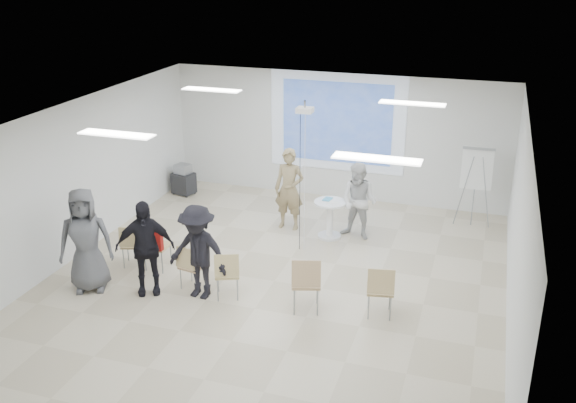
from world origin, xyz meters
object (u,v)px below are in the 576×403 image
(laptop, at_px, (193,264))
(player_right, at_px, (359,197))
(chair_left_mid, at_px, (155,243))
(av_cart, at_px, (183,180))
(chair_far_left, at_px, (132,242))
(audience_outer, at_px, (85,234))
(audience_mid, at_px, (198,246))
(pedestal_table, at_px, (330,217))
(flipchart_easel, at_px, (477,169))
(chair_right_inner, at_px, (306,280))
(player_left, at_px, (289,184))
(audience_left, at_px, (144,241))
(chair_center, at_px, (227,271))
(chair_right_far, at_px, (380,287))
(chair_left_inner, at_px, (190,264))

(laptop, bearing_deg, player_right, -118.22)
(chair_left_mid, height_order, laptop, chair_left_mid)
(player_right, bearing_deg, av_cart, 177.32)
(player_right, xyz_separation_m, av_cart, (-4.60, 1.21, -0.54))
(chair_far_left, bearing_deg, audience_outer, -121.91)
(audience_mid, bearing_deg, pedestal_table, 69.59)
(chair_far_left, distance_m, flipchart_easel, 7.19)
(chair_far_left, height_order, av_cart, chair_far_left)
(pedestal_table, relative_size, av_cart, 1.09)
(laptop, bearing_deg, chair_right_inner, -175.90)
(laptop, height_order, flipchart_easel, flipchart_easel)
(player_left, height_order, player_right, player_left)
(chair_far_left, xyz_separation_m, av_cart, (-0.84, 3.80, -0.15))
(pedestal_table, xyz_separation_m, laptop, (-1.76, -2.78, -0.01))
(chair_right_inner, xyz_separation_m, audience_mid, (-1.89, -0.05, 0.36))
(player_right, distance_m, audience_left, 4.51)
(chair_right_inner, xyz_separation_m, audience_left, (-2.81, -0.20, 0.38))
(chair_center, bearing_deg, chair_far_left, 143.39)
(pedestal_table, distance_m, chair_right_far, 3.18)
(chair_right_far, bearing_deg, player_right, 97.55)
(chair_right_far, xyz_separation_m, audience_outer, (-5.02, -0.62, 0.50))
(pedestal_table, height_order, chair_center, chair_center)
(player_right, height_order, audience_mid, audience_mid)
(player_right, xyz_separation_m, chair_center, (-1.58, -3.15, -0.37))
(laptop, relative_size, audience_mid, 0.16)
(player_left, bearing_deg, audience_mid, -98.22)
(chair_center, relative_size, chair_right_far, 0.96)
(pedestal_table, xyz_separation_m, av_cart, (-4.04, 1.38, -0.11))
(player_right, height_order, audience_left, audience_left)
(chair_far_left, height_order, chair_right_far, chair_right_far)
(laptop, bearing_deg, chair_left_mid, -11.18)
(player_right, relative_size, chair_left_inner, 2.14)
(chair_left_mid, height_order, chair_left_inner, chair_left_mid)
(chair_right_inner, relative_size, flipchart_easel, 0.57)
(flipchart_easel, bearing_deg, chair_left_mid, -146.55)
(chair_right_far, distance_m, laptop, 3.31)
(pedestal_table, relative_size, chair_right_inner, 0.82)
(audience_outer, height_order, av_cart, audience_outer)
(chair_left_mid, bearing_deg, pedestal_table, 41.47)
(chair_center, distance_m, audience_mid, 0.65)
(chair_left_inner, xyz_separation_m, audience_outer, (-1.70, -0.52, 0.55))
(chair_right_inner, bearing_deg, chair_center, 162.96)
(chair_right_far, relative_size, av_cart, 1.22)
(player_left, bearing_deg, audience_outer, -123.27)
(player_left, relative_size, chair_left_inner, 2.39)
(player_right, distance_m, laptop, 3.78)
(pedestal_table, relative_size, chair_right_far, 0.89)
(chair_far_left, xyz_separation_m, flipchart_easel, (5.97, 3.93, 0.80))
(audience_left, xyz_separation_m, flipchart_easel, (5.21, 4.71, 0.32))
(flipchart_easel, bearing_deg, chair_left_inner, -138.21)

